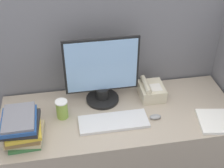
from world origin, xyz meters
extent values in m
cube|color=slate|center=(0.00, 0.66, 0.75)|extent=(1.95, 0.04, 1.51)
cube|color=tan|center=(0.00, 0.31, 0.38)|extent=(1.55, 0.62, 0.75)
cylinder|color=black|center=(-0.09, 0.47, 0.76)|extent=(0.22, 0.22, 0.02)
cylinder|color=black|center=(-0.09, 0.47, 0.81)|extent=(0.08, 0.08, 0.08)
cube|color=black|center=(-0.09, 0.47, 1.03)|extent=(0.49, 0.02, 0.39)
cube|color=#8CB7E5|center=(-0.09, 0.46, 1.03)|extent=(0.46, 0.01, 0.36)
cube|color=silver|center=(-0.06, 0.22, 0.76)|extent=(0.44, 0.16, 0.02)
ellipsoid|color=gray|center=(0.22, 0.22, 0.76)|extent=(0.07, 0.04, 0.03)
cylinder|color=#8CB247|center=(-0.37, 0.34, 0.81)|extent=(0.07, 0.07, 0.12)
cylinder|color=white|center=(-0.37, 0.34, 0.87)|extent=(0.08, 0.08, 0.01)
cube|color=#38723F|center=(-0.60, 0.18, 0.76)|extent=(0.19, 0.24, 0.02)
cube|color=#C6B78C|center=(-0.59, 0.19, 0.78)|extent=(0.23, 0.24, 0.02)
cube|color=olive|center=(-0.60, 0.20, 0.81)|extent=(0.20, 0.26, 0.04)
cube|color=gold|center=(-0.59, 0.19, 0.84)|extent=(0.21, 0.27, 0.02)
cube|color=#262628|center=(-0.61, 0.18, 0.87)|extent=(0.23, 0.24, 0.03)
cube|color=#264C8C|center=(-0.61, 0.18, 0.90)|extent=(0.20, 0.24, 0.02)
cube|color=slate|center=(-0.61, 0.19, 0.92)|extent=(0.18, 0.24, 0.02)
cube|color=beige|center=(0.25, 0.45, 0.79)|extent=(0.16, 0.19, 0.09)
cube|color=white|center=(0.27, 0.43, 0.84)|extent=(0.07, 0.09, 0.00)
cylinder|color=beige|center=(0.21, 0.45, 0.86)|extent=(0.04, 0.18, 0.04)
cube|color=white|center=(0.58, 0.12, 0.76)|extent=(0.25, 0.26, 0.02)
camera|label=1|loc=(-0.31, -1.20, 2.10)|focal=50.00mm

